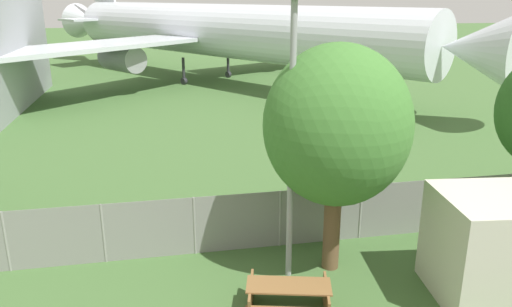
{
  "coord_description": "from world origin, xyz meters",
  "views": [
    {
      "loc": [
        -3.3,
        -2.68,
        7.28
      ],
      "look_at": [
        -0.15,
        13.52,
        2.0
      ],
      "focal_mm": 35.0,
      "sensor_mm": 36.0,
      "label": 1
    }
  ],
  "objects_px": {
    "airplane": "(217,31)",
    "tree_near_hangar": "(337,126)",
    "picnic_bench_open_grass": "(289,295)",
    "portable_cabin": "(504,247)"
  },
  "relations": [
    {
      "from": "portable_cabin",
      "to": "picnic_bench_open_grass",
      "type": "distance_m",
      "value": 5.48
    },
    {
      "from": "airplane",
      "to": "tree_near_hangar",
      "type": "bearing_deg",
      "value": -36.46
    },
    {
      "from": "picnic_bench_open_grass",
      "to": "tree_near_hangar",
      "type": "distance_m",
      "value": 4.35
    },
    {
      "from": "airplane",
      "to": "portable_cabin",
      "type": "height_order",
      "value": "airplane"
    },
    {
      "from": "portable_cabin",
      "to": "picnic_bench_open_grass",
      "type": "relative_size",
      "value": 1.58
    },
    {
      "from": "picnic_bench_open_grass",
      "to": "airplane",
      "type": "bearing_deg",
      "value": 86.1
    },
    {
      "from": "portable_cabin",
      "to": "tree_near_hangar",
      "type": "relative_size",
      "value": 0.58
    },
    {
      "from": "airplane",
      "to": "portable_cabin",
      "type": "relative_size",
      "value": 11.47
    },
    {
      "from": "portable_cabin",
      "to": "picnic_bench_open_grass",
      "type": "height_order",
      "value": "portable_cabin"
    },
    {
      "from": "airplane",
      "to": "tree_near_hangar",
      "type": "distance_m",
      "value": 30.97
    }
  ]
}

